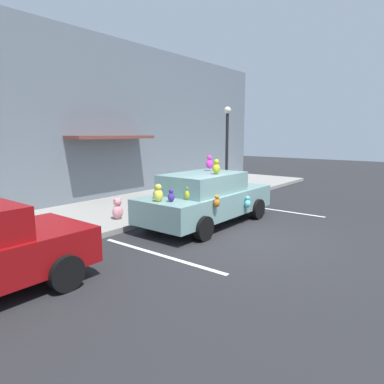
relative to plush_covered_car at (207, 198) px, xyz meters
The scene contains 8 objects.
ground_plane 2.05m from the plush_covered_car, 111.46° to the right, with size 60.00×60.00×0.00m, color #262628.
sidewalk 3.40m from the plush_covered_car, 102.01° to the left, with size 24.00×4.00×0.15m, color gray.
storefront_building 5.93m from the plush_covered_car, 97.18° to the left, with size 24.00×1.25×6.40m.
parking_stripe_front 3.24m from the plush_covered_car, 13.94° to the right, with size 0.12×3.60×0.01m, color silver.
parking_stripe_rear 3.05m from the plush_covered_car, 165.10° to the right, with size 0.12×3.60×0.01m, color silver.
plush_covered_car is the anchor object (origin of this frame).
teddy_bear_on_sidewalk 2.69m from the plush_covered_car, 128.25° to the left, with size 0.34×0.28×0.65m.
street_lamp_post 4.48m from the plush_covered_car, 24.59° to the left, with size 0.28×0.28×3.60m.
Camera 1 is at (-7.46, -4.11, 2.67)m, focal length 32.11 mm.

